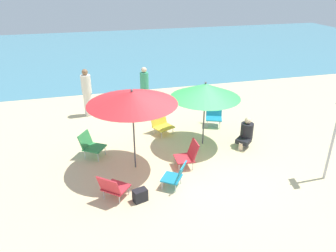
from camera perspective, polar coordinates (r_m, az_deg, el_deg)
ground_plane at (r=8.43m, az=4.35°, el=-6.90°), size 40.00×40.00×0.00m
sea_water at (r=21.52m, az=-8.15°, el=12.98°), size 40.00×16.00×0.01m
umbrella_green at (r=8.84m, az=6.55°, el=6.16°), size 1.92×1.92×1.86m
umbrella_red at (r=7.56m, az=-6.30°, el=4.93°), size 2.13×2.13×2.08m
beach_chair_a at (r=9.93m, az=-1.17°, el=0.39°), size 0.72×0.72×0.59m
beach_chair_b at (r=8.20m, az=3.62°, el=-4.95°), size 0.55×0.49×0.69m
beach_chair_c at (r=7.44m, az=1.41°, el=-8.62°), size 0.66×0.65×0.64m
beach_chair_d at (r=10.55m, az=8.04°, el=1.95°), size 0.66×0.67×0.64m
beach_chair_e at (r=7.16m, az=-9.66°, el=-10.46°), size 0.74×0.75×0.65m
beach_chair_f at (r=8.88m, az=-13.41°, el=-3.15°), size 0.75×0.72×0.67m
person_a at (r=11.55m, az=-4.13°, el=6.54°), size 0.30×0.30×1.56m
person_b at (r=11.36m, az=-13.99°, el=5.68°), size 0.33×0.33×1.63m
person_c at (r=9.38m, az=13.51°, el=-1.13°), size 0.56×0.54×0.87m
beach_bag at (r=7.17m, az=-4.89°, el=-12.00°), size 0.34×0.27×0.28m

